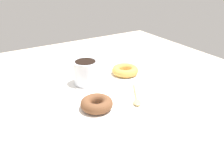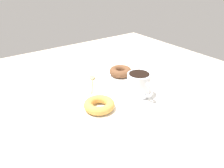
{
  "view_description": "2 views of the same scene",
  "coord_description": "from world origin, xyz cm",
  "px_view_note": "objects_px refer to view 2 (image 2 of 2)",
  "views": [
    {
      "loc": [
        -64.0,
        37.28,
        39.11
      ],
      "look_at": [
        -0.31,
        -2.05,
        2.3
      ],
      "focal_mm": 40.0,
      "sensor_mm": 36.0,
      "label": 1
    },
    {
      "loc": [
        58.91,
        -44.33,
        40.63
      ],
      "look_at": [
        -0.31,
        -2.05,
        2.3
      ],
      "focal_mm": 35.0,
      "sensor_mm": 36.0,
      "label": 2
    }
  ],
  "objects_px": {
    "donut_far": "(99,105)",
    "donut_near_cup": "(121,71)",
    "spoon": "(92,80)",
    "coffee_cup": "(139,84)"
  },
  "relations": [
    {
      "from": "donut_far",
      "to": "donut_near_cup",
      "type": "bearing_deg",
      "value": 127.67
    },
    {
      "from": "donut_far",
      "to": "spoon",
      "type": "xyz_separation_m",
      "value": [
        -0.19,
        0.08,
        -0.01
      ]
    },
    {
      "from": "donut_far",
      "to": "spoon",
      "type": "distance_m",
      "value": 0.21
    },
    {
      "from": "donut_near_cup",
      "to": "donut_far",
      "type": "relative_size",
      "value": 0.95
    },
    {
      "from": "coffee_cup",
      "to": "spoon",
      "type": "xyz_separation_m",
      "value": [
        -0.19,
        -0.08,
        -0.04
      ]
    },
    {
      "from": "donut_far",
      "to": "coffee_cup",
      "type": "bearing_deg",
      "value": 87.79
    },
    {
      "from": "donut_near_cup",
      "to": "spoon",
      "type": "distance_m",
      "value": 0.13
    },
    {
      "from": "spoon",
      "to": "donut_far",
      "type": "bearing_deg",
      "value": -24.36
    },
    {
      "from": "donut_near_cup",
      "to": "spoon",
      "type": "bearing_deg",
      "value": -99.94
    },
    {
      "from": "coffee_cup",
      "to": "donut_far",
      "type": "distance_m",
      "value": 0.17
    }
  ]
}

